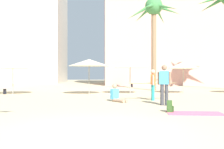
{
  "coord_description": "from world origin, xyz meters",
  "views": [
    {
      "loc": [
        0.22,
        -6.35,
        1.38
      ],
      "look_at": [
        0.66,
        6.52,
        1.37
      ],
      "focal_mm": 42.29,
      "sensor_mm": 36.0,
      "label": 1
    }
  ],
  "objects_px": {
    "cafe_umbrella_1": "(89,63)",
    "backpack": "(170,107)",
    "palm_tree_far_left": "(154,16)",
    "person_mid_left": "(164,83)",
    "person_far_right": "(117,95)",
    "person_mid_center": "(152,83)",
    "beach_towel": "(195,113)",
    "cafe_umbrella_5": "(130,64)",
    "cafe_umbrella_0": "(183,65)",
    "cafe_umbrella_2": "(13,65)"
  },
  "relations": [
    {
      "from": "cafe_umbrella_2",
      "to": "backpack",
      "type": "relative_size",
      "value": 6.64
    },
    {
      "from": "cafe_umbrella_5",
      "to": "person_mid_left",
      "type": "bearing_deg",
      "value": -83.18
    },
    {
      "from": "backpack",
      "to": "person_far_right",
      "type": "relative_size",
      "value": 0.42
    },
    {
      "from": "cafe_umbrella_0",
      "to": "cafe_umbrella_1",
      "type": "distance_m",
      "value": 6.74
    },
    {
      "from": "cafe_umbrella_2",
      "to": "person_mid_center",
      "type": "xyz_separation_m",
      "value": [
        8.8,
        -4.29,
        -1.12
      ]
    },
    {
      "from": "palm_tree_far_left",
      "to": "cafe_umbrella_2",
      "type": "xyz_separation_m",
      "value": [
        -10.5,
        -4.09,
        -4.34
      ]
    },
    {
      "from": "person_mid_center",
      "to": "person_mid_left",
      "type": "xyz_separation_m",
      "value": [
        0.09,
        -2.33,
        0.09
      ]
    },
    {
      "from": "beach_towel",
      "to": "cafe_umbrella_5",
      "type": "bearing_deg",
      "value": 98.09
    },
    {
      "from": "palm_tree_far_left",
      "to": "person_far_right",
      "type": "relative_size",
      "value": 7.99
    },
    {
      "from": "cafe_umbrella_5",
      "to": "backpack",
      "type": "bearing_deg",
      "value": -86.65
    },
    {
      "from": "cafe_umbrella_0",
      "to": "backpack",
      "type": "relative_size",
      "value": 5.4
    },
    {
      "from": "cafe_umbrella_2",
      "to": "cafe_umbrella_5",
      "type": "xyz_separation_m",
      "value": [
        8.06,
        0.23,
        0.09
      ]
    },
    {
      "from": "cafe_umbrella_2",
      "to": "person_mid_left",
      "type": "relative_size",
      "value": 1.56
    },
    {
      "from": "cafe_umbrella_1",
      "to": "person_mid_center",
      "type": "distance_m",
      "value": 5.58
    },
    {
      "from": "backpack",
      "to": "person_mid_center",
      "type": "bearing_deg",
      "value": 97.92
    },
    {
      "from": "cafe_umbrella_0",
      "to": "palm_tree_far_left",
      "type": "bearing_deg",
      "value": 111.21
    },
    {
      "from": "cafe_umbrella_0",
      "to": "cafe_umbrella_1",
      "type": "relative_size",
      "value": 0.81
    },
    {
      "from": "cafe_umbrella_0",
      "to": "beach_towel",
      "type": "relative_size",
      "value": 1.18
    },
    {
      "from": "beach_towel",
      "to": "person_mid_left",
      "type": "distance_m",
      "value": 2.72
    },
    {
      "from": "person_far_right",
      "to": "cafe_umbrella_5",
      "type": "bearing_deg",
      "value": 131.39
    },
    {
      "from": "beach_towel",
      "to": "person_far_right",
      "type": "distance_m",
      "value": 4.86
    },
    {
      "from": "palm_tree_far_left",
      "to": "person_mid_left",
      "type": "distance_m",
      "value": 12.09
    },
    {
      "from": "cafe_umbrella_1",
      "to": "person_mid_left",
      "type": "distance_m",
      "value": 7.48
    },
    {
      "from": "beach_towel",
      "to": "person_mid_center",
      "type": "bearing_deg",
      "value": 97.04
    },
    {
      "from": "cafe_umbrella_5",
      "to": "person_mid_left",
      "type": "height_order",
      "value": "cafe_umbrella_5"
    },
    {
      "from": "cafe_umbrella_0",
      "to": "beach_towel",
      "type": "height_order",
      "value": "cafe_umbrella_0"
    },
    {
      "from": "palm_tree_far_left",
      "to": "cafe_umbrella_0",
      "type": "relative_size",
      "value": 3.5
    },
    {
      "from": "palm_tree_far_left",
      "to": "person_mid_left",
      "type": "relative_size",
      "value": 4.43
    },
    {
      "from": "cafe_umbrella_1",
      "to": "cafe_umbrella_2",
      "type": "distance_m",
      "value": 5.22
    },
    {
      "from": "person_mid_center",
      "to": "person_mid_left",
      "type": "distance_m",
      "value": 2.33
    },
    {
      "from": "backpack",
      "to": "person_far_right",
      "type": "xyz_separation_m",
      "value": [
        -1.73,
        3.77,
        0.11
      ]
    },
    {
      "from": "palm_tree_far_left",
      "to": "cafe_umbrella_2",
      "type": "bearing_deg",
      "value": -158.73
    },
    {
      "from": "cafe_umbrella_1",
      "to": "person_mid_left",
      "type": "relative_size",
      "value": 1.56
    },
    {
      "from": "cafe_umbrella_0",
      "to": "beach_towel",
      "type": "bearing_deg",
      "value": -104.81
    },
    {
      "from": "backpack",
      "to": "person_mid_center",
      "type": "xyz_separation_m",
      "value": [
        0.21,
        4.44,
        0.69
      ]
    },
    {
      "from": "palm_tree_far_left",
      "to": "person_mid_left",
      "type": "xyz_separation_m",
      "value": [
        -1.62,
        -10.71,
        -5.38
      ]
    },
    {
      "from": "palm_tree_far_left",
      "to": "beach_towel",
      "type": "relative_size",
      "value": 4.12
    },
    {
      "from": "palm_tree_far_left",
      "to": "beach_towel",
      "type": "bearing_deg",
      "value": -94.81
    },
    {
      "from": "palm_tree_far_left",
      "to": "person_mid_center",
      "type": "height_order",
      "value": "palm_tree_far_left"
    },
    {
      "from": "palm_tree_far_left",
      "to": "person_far_right",
      "type": "xyz_separation_m",
      "value": [
        -3.64,
        -9.05,
        -6.06
      ]
    },
    {
      "from": "palm_tree_far_left",
      "to": "person_mid_center",
      "type": "bearing_deg",
      "value": -101.5
    },
    {
      "from": "palm_tree_far_left",
      "to": "beach_towel",
      "type": "xyz_separation_m",
      "value": [
        -1.11,
        -13.19,
        -6.36
      ]
    },
    {
      "from": "cafe_umbrella_5",
      "to": "palm_tree_far_left",
      "type": "bearing_deg",
      "value": 57.68
    },
    {
      "from": "person_mid_center",
      "to": "cafe_umbrella_0",
      "type": "bearing_deg",
      "value": 63.63
    },
    {
      "from": "palm_tree_far_left",
      "to": "backpack",
      "type": "relative_size",
      "value": 18.91
    },
    {
      "from": "beach_towel",
      "to": "backpack",
      "type": "height_order",
      "value": "backpack"
    },
    {
      "from": "cafe_umbrella_1",
      "to": "backpack",
      "type": "height_order",
      "value": "cafe_umbrella_1"
    },
    {
      "from": "cafe_umbrella_1",
      "to": "cafe_umbrella_5",
      "type": "height_order",
      "value": "cafe_umbrella_1"
    },
    {
      "from": "person_mid_center",
      "to": "person_mid_left",
      "type": "relative_size",
      "value": 1.52
    },
    {
      "from": "person_mid_left",
      "to": "cafe_umbrella_0",
      "type": "bearing_deg",
      "value": -178.98
    }
  ]
}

